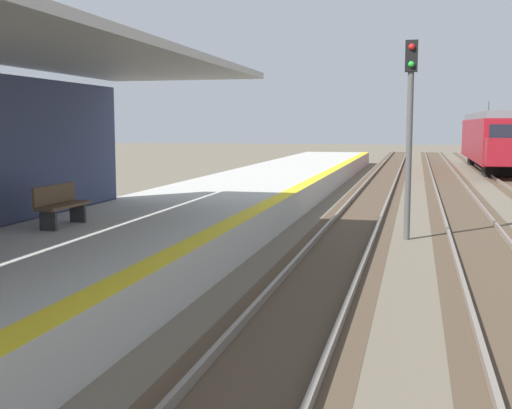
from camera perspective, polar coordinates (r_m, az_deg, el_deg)
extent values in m
cube|color=#B7B5AD|center=(14.49, -11.70, -3.48)|extent=(5.00, 80.00, 0.90)
cube|color=yellow|center=(13.61, -3.15, -2.08)|extent=(0.50, 80.00, 0.01)
cube|color=#4C3D2D|center=(17.22, 7.66, -3.27)|extent=(2.34, 120.00, 0.01)
cube|color=slate|center=(17.29, 5.29, -2.93)|extent=(0.08, 120.00, 0.15)
cube|color=slate|center=(17.15, 10.06, -3.09)|extent=(0.08, 120.00, 0.15)
cube|color=#4C3D2D|center=(17.21, 19.01, -3.60)|extent=(2.34, 120.00, 0.01)
cube|color=slate|center=(17.14, 16.62, -3.28)|extent=(0.08, 120.00, 0.15)
cube|color=maroon|center=(47.77, 19.88, 5.33)|extent=(2.90, 18.00, 2.70)
cube|color=slate|center=(47.76, 19.96, 7.22)|extent=(2.67, 18.00, 0.44)
cube|color=black|center=(38.80, 21.30, 5.61)|extent=(2.32, 0.06, 1.21)
cylinder|color=#333333|center=(51.35, 19.56, 7.93)|extent=(0.06, 0.06, 0.90)
cube|color=black|center=(42.03, 20.62, 2.81)|extent=(2.18, 2.20, 0.72)
cube|color=black|center=(53.64, 19.15, 3.66)|extent=(2.18, 2.20, 0.72)
cylinder|color=#4C4C4C|center=(17.72, 13.13, 4.05)|extent=(0.16, 0.16, 4.40)
cube|color=black|center=(17.79, 13.36, 12.44)|extent=(0.32, 0.24, 0.80)
sphere|color=red|center=(17.68, 13.38, 13.19)|extent=(0.16, 0.16, 0.16)
sphere|color=green|center=(17.63, 13.34, 11.77)|extent=(0.16, 0.16, 0.16)
cube|color=brown|center=(14.40, -16.39, -0.10)|extent=(0.44, 1.60, 0.06)
cube|color=brown|center=(14.48, -17.11, 0.86)|extent=(0.06, 1.60, 0.40)
cube|color=#333333|center=(13.92, -17.60, -1.29)|extent=(0.36, 0.08, 0.44)
cube|color=#333333|center=(14.95, -15.21, -0.67)|extent=(0.36, 0.08, 0.44)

